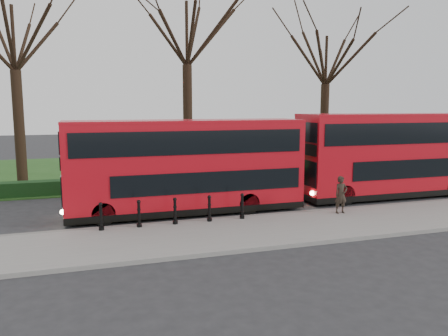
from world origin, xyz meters
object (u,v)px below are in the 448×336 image
object	(u,v)px
bus_lead	(187,167)
bollard_row	(175,211)
pedestrian	(341,195)
bus_rear	(398,155)

from	to	relation	value
bus_lead	bollard_row	bearing A→B (deg)	-114.14
pedestrian	bus_rear	bearing A→B (deg)	28.13
bus_rear	pedestrian	size ratio (longest dim) A/B	6.78
bus_rear	pedestrian	world-z (taller)	bus_rear
bus_rear	pedestrian	bearing A→B (deg)	-151.08
bus_lead	pedestrian	distance (m)	6.79
bollard_row	bus_lead	distance (m)	2.81
bus_lead	bus_rear	size ratio (longest dim) A/B	0.95
bus_lead	bus_rear	xyz separation A→B (m)	(11.36, 0.25, 0.11)
bus_lead	bus_rear	world-z (taller)	bus_rear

